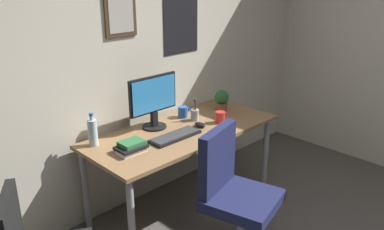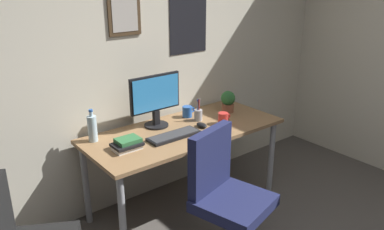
# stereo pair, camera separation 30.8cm
# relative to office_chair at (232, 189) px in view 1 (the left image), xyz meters

# --- Properties ---
(wall_back) EXTENTS (4.40, 0.10, 2.60)m
(wall_back) POSITION_rel_office_chair_xyz_m (0.07, 1.11, 0.77)
(wall_back) COLOR beige
(wall_back) RESTS_ON ground_plane
(desk) EXTENTS (1.64, 0.71, 0.73)m
(desk) POSITION_rel_office_chair_xyz_m (0.17, 0.67, 0.12)
(desk) COLOR #936D47
(desk) RESTS_ON ground_plane
(office_chair) EXTENTS (0.58, 0.58, 0.95)m
(office_chair) POSITION_rel_office_chair_xyz_m (0.00, 0.00, 0.00)
(office_chair) COLOR #1E234C
(office_chair) RESTS_ON ground_plane
(monitor) EXTENTS (0.46, 0.20, 0.43)m
(monitor) POSITION_rel_office_chair_xyz_m (0.03, 0.87, 0.44)
(monitor) COLOR black
(monitor) RESTS_ON desk
(keyboard) EXTENTS (0.43, 0.15, 0.03)m
(keyboard) POSITION_rel_office_chair_xyz_m (0.01, 0.59, 0.21)
(keyboard) COLOR black
(keyboard) RESTS_ON desk
(computer_mouse) EXTENTS (0.06, 0.11, 0.04)m
(computer_mouse) POSITION_rel_office_chair_xyz_m (0.31, 0.62, 0.22)
(computer_mouse) COLOR black
(computer_mouse) RESTS_ON desk
(water_bottle) EXTENTS (0.07, 0.07, 0.25)m
(water_bottle) POSITION_rel_office_chair_xyz_m (-0.52, 0.91, 0.30)
(water_bottle) COLOR silver
(water_bottle) RESTS_ON desk
(coffee_mug_near) EXTENTS (0.12, 0.08, 0.10)m
(coffee_mug_near) POSITION_rel_office_chair_xyz_m (0.50, 0.57, 0.25)
(coffee_mug_near) COLOR red
(coffee_mug_near) RESTS_ON desk
(coffee_mug_far) EXTENTS (0.12, 0.09, 0.10)m
(coffee_mug_far) POSITION_rel_office_chair_xyz_m (0.37, 0.89, 0.25)
(coffee_mug_far) COLOR #2659B2
(coffee_mug_far) RESTS_ON desk
(potted_plant) EXTENTS (0.13, 0.13, 0.19)m
(potted_plant) POSITION_rel_office_chair_xyz_m (0.74, 0.76, 0.30)
(potted_plant) COLOR brown
(potted_plant) RESTS_ON desk
(pen_cup) EXTENTS (0.07, 0.07, 0.20)m
(pen_cup) POSITION_rel_office_chair_xyz_m (0.38, 0.76, 0.25)
(pen_cup) COLOR #9EA0A5
(pen_cup) RESTS_ON desk
(book_stack_left) EXTENTS (0.21, 0.15, 0.08)m
(book_stack_left) POSITION_rel_office_chair_xyz_m (-0.39, 0.62, 0.24)
(book_stack_left) COLOR silver
(book_stack_left) RESTS_ON desk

